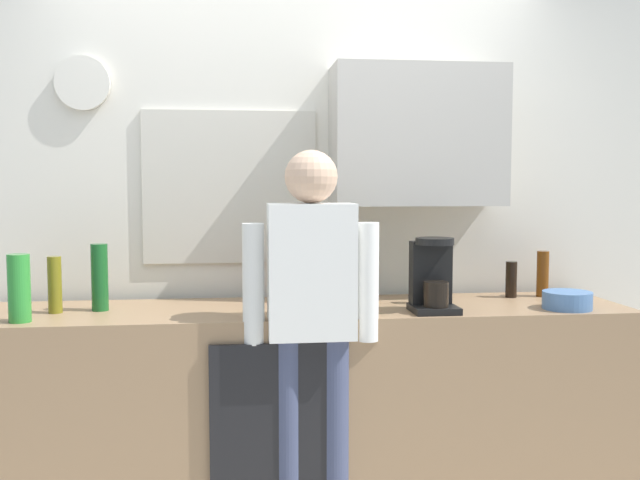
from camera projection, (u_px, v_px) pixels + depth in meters
The scene contains 15 objects.
kitchen_counter at pixel (304, 402), 3.26m from camera, with size 2.98×0.64×0.89m, color #937251.
dishwasher_panel at pixel (278, 439), 2.92m from camera, with size 0.56×0.02×0.81m, color black.
back_wall_assembly at pixel (310, 205), 3.59m from camera, with size 4.58×0.42×2.60m.
coffee_maker at pixel (432, 279), 3.12m from camera, with size 0.20×0.20×0.33m.
bottle_amber_beer at pixel (543, 274), 3.53m from camera, with size 0.06×0.06×0.23m, color brown.
bottle_olive_oil at pixel (55, 285), 3.08m from camera, with size 0.06×0.06×0.25m, color olive.
bottle_dark_sauce at pixel (511, 279), 3.50m from camera, with size 0.06×0.06×0.18m, color black.
bottle_clear_soda at pixel (19, 288), 2.87m from camera, with size 0.09×0.09×0.28m, color #2D8C33.
bottle_red_vinegar at pixel (280, 279), 3.38m from camera, with size 0.06×0.06×0.22m, color maroon.
bottle_green_wine at pixel (100, 277), 3.13m from camera, with size 0.07×0.07×0.30m, color #195923.
cup_white_mug at pixel (358, 294), 3.31m from camera, with size 0.08×0.08×0.10m, color white.
mixing_bowl at pixel (567, 300), 3.18m from camera, with size 0.22×0.22×0.08m, color #4C72A5.
potted_plant at pixel (331, 281), 3.13m from camera, with size 0.15×0.15×0.23m.
dish_soap at pixel (421, 287), 3.32m from camera, with size 0.06×0.06×0.18m.
person_at_sink at pixel (311, 307), 2.92m from camera, with size 0.57×0.22×1.60m.
Camera 1 is at (-0.31, -2.88, 1.46)m, focal length 39.43 mm.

